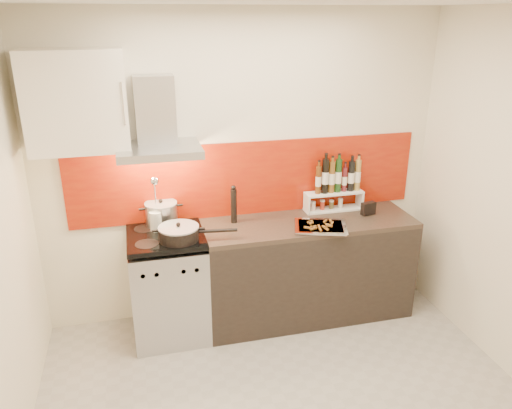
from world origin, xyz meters
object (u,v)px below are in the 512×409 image
object	(u,v)px
stock_pot	(161,214)
baking_tray	(320,227)
range_stove	(169,286)
counter	(307,268)
pepper_mill	(234,205)
saute_pan	(180,233)

from	to	relation	value
stock_pot	baking_tray	bearing A→B (deg)	-16.51
range_stove	stock_pot	bearing A→B (deg)	92.65
counter	baking_tray	bearing A→B (deg)	-78.02
counter	pepper_mill	world-z (taller)	pepper_mill
stock_pot	counter	bearing A→B (deg)	-9.33
stock_pot	baking_tray	xyz separation A→B (m)	(1.25, -0.37, -0.09)
counter	stock_pot	world-z (taller)	stock_pot
stock_pot	saute_pan	bearing A→B (deg)	-71.40
pepper_mill	baking_tray	distance (m)	0.73
counter	pepper_mill	distance (m)	0.88
counter	pepper_mill	xyz separation A→B (m)	(-0.62, 0.12, 0.61)
range_stove	counter	distance (m)	1.20
range_stove	pepper_mill	bearing A→B (deg)	12.56
stock_pot	pepper_mill	xyz separation A→B (m)	(0.59, -0.07, 0.05)
saute_pan	pepper_mill	distance (m)	0.55
stock_pot	pepper_mill	bearing A→B (deg)	-7.21
counter	pepper_mill	size ratio (longest dim) A/B	5.50
range_stove	counter	xyz separation A→B (m)	(1.20, 0.00, 0.01)
range_stove	counter	world-z (taller)	range_stove
pepper_mill	baking_tray	xyz separation A→B (m)	(0.66, -0.29, -0.14)
counter	baking_tray	distance (m)	0.50
counter	baking_tray	xyz separation A→B (m)	(0.04, -0.17, 0.47)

